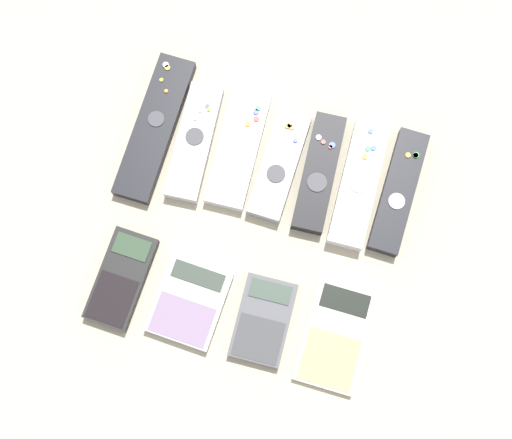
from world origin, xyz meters
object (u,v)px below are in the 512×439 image
(remote_4, at_px, (319,173))
(calculator_1, at_px, (189,302))
(remote_3, at_px, (279,165))
(remote_6, at_px, (398,192))
(remote_0, at_px, (155,128))
(calculator_3, at_px, (335,336))
(remote_5, at_px, (358,184))
(remote_1, at_px, (195,142))
(calculator_0, at_px, (121,279))
(calculator_2, at_px, (263,320))
(remote_2, at_px, (238,148))

(remote_4, distance_m, calculator_1, 0.25)
(remote_3, bearing_deg, remote_6, 4.34)
(remote_0, distance_m, calculator_3, 0.39)
(remote_5, height_order, calculator_1, remote_5)
(remote_1, relative_size, calculator_0, 1.28)
(remote_3, relative_size, calculator_0, 1.20)
(calculator_0, xyz_separation_m, calculator_3, (0.30, 0.00, -0.00))
(calculator_0, bearing_deg, calculator_3, 3.86)
(remote_6, bearing_deg, calculator_2, -119.43)
(remote_3, height_order, remote_4, remote_4)
(remote_5, relative_size, calculator_2, 1.58)
(remote_0, distance_m, remote_4, 0.24)
(remote_1, xyz_separation_m, remote_4, (0.18, 0.00, 0.00))
(remote_1, relative_size, remote_6, 0.96)
(remote_6, bearing_deg, remote_0, -178.11)
(calculator_0, bearing_deg, remote_4, 47.28)
(remote_4, relative_size, calculator_0, 1.27)
(remote_6, xyz_separation_m, calculator_3, (-0.04, -0.22, -0.00))
(remote_3, relative_size, calculator_1, 1.40)
(remote_5, bearing_deg, remote_1, 179.72)
(remote_5, relative_size, remote_6, 1.02)
(remote_3, height_order, remote_5, remote_5)
(remote_3, distance_m, calculator_1, 0.23)
(remote_4, xyz_separation_m, calculator_1, (-0.12, -0.22, -0.00))
(remote_4, height_order, calculator_1, remote_4)
(remote_3, xyz_separation_m, calculator_3, (0.13, -0.21, -0.01))
(remote_2, relative_size, calculator_1, 1.53)
(calculator_1, relative_size, calculator_2, 0.99)
(calculator_0, bearing_deg, remote_6, 36.30)
(remote_0, bearing_deg, remote_4, 0.67)
(remote_5, relative_size, calculator_3, 1.28)
(remote_2, xyz_separation_m, remote_3, (0.06, -0.01, 0.00))
(calculator_1, bearing_deg, calculator_3, 6.29)
(remote_1, bearing_deg, remote_0, 171.23)
(remote_1, relative_size, remote_3, 1.07)
(remote_6, bearing_deg, remote_2, -178.72)
(remote_6, bearing_deg, calculator_3, -97.54)
(remote_0, height_order, calculator_3, remote_0)
(remote_0, relative_size, calculator_2, 1.89)
(remote_4, relative_size, remote_5, 0.93)
(calculator_1, bearing_deg, remote_3, 76.43)
(calculator_0, xyz_separation_m, calculator_2, (0.20, -0.00, -0.00))
(remote_0, distance_m, remote_6, 0.36)
(remote_4, height_order, remote_5, remote_5)
(remote_0, distance_m, remote_3, 0.19)
(calculator_0, bearing_deg, remote_1, 82.24)
(remote_0, distance_m, calculator_0, 0.22)
(remote_3, xyz_separation_m, remote_6, (0.17, 0.01, -0.00))
(remote_2, bearing_deg, calculator_0, -116.55)
(remote_4, distance_m, calculator_0, 0.31)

